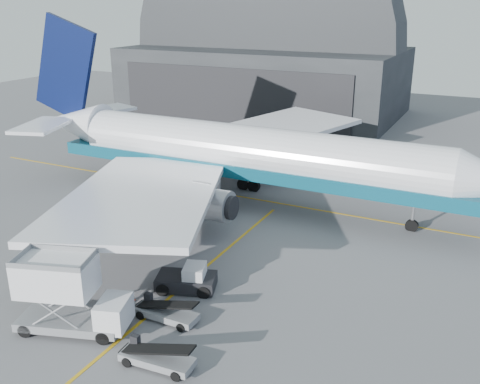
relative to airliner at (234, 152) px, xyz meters
The scene contains 9 objects.
ground 20.24m from the airliner, 75.25° to the right, with size 200.00×200.00×0.00m, color #565659.
taxi_lines 9.58m from the airliner, 51.32° to the right, with size 80.00×42.12×0.02m.
hangar 49.30m from the airliner, 110.29° to the left, with size 50.00×28.30×28.00m.
airliner is the anchor object (origin of this frame).
catering_truck 26.44m from the airliner, 86.86° to the right, with size 7.72×4.76×4.99m.
pushback_tug 19.75m from the airliner, 73.32° to the right, with size 4.87×3.72×2.00m.
belt_loader_a 23.90m from the airliner, 74.37° to the right, with size 4.72×1.66×1.80m.
belt_loader_b 28.57m from the airliner, 72.33° to the right, with size 4.82×1.94×1.82m.
traffic_cone 22.39m from the airliner, 82.70° to the right, with size 0.40×0.40×0.58m.
Camera 1 is at (19.57, -29.18, 20.24)m, focal length 40.00 mm.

